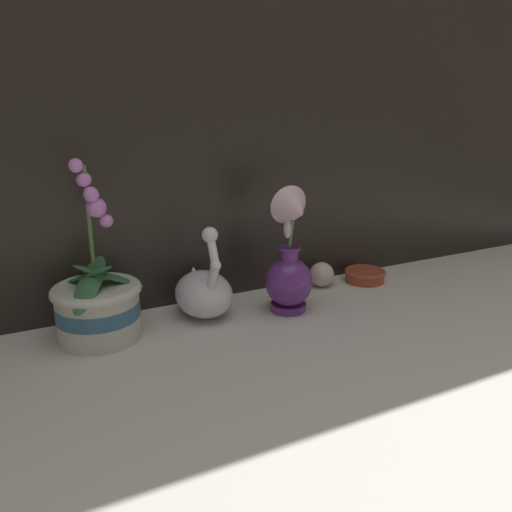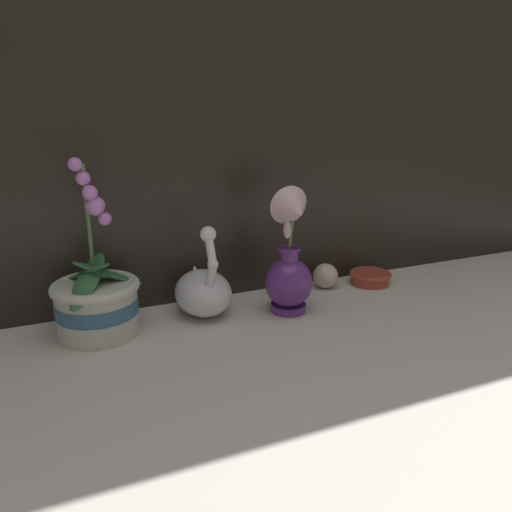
{
  "view_description": "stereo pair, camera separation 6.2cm",
  "coord_description": "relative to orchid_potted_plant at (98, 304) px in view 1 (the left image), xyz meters",
  "views": [
    {
      "loc": [
        -0.46,
        -0.85,
        0.46
      ],
      "look_at": [
        0.02,
        0.11,
        0.13
      ],
      "focal_mm": 35.0,
      "sensor_mm": 36.0,
      "label": 1
    },
    {
      "loc": [
        -0.4,
        -0.88,
        0.46
      ],
      "look_at": [
        0.02,
        0.11,
        0.13
      ],
      "focal_mm": 35.0,
      "sensor_mm": 36.0,
      "label": 2
    }
  ],
  "objects": [
    {
      "name": "ground_plane",
      "position": [
        0.33,
        -0.12,
        -0.07
      ],
      "size": [
        2.8,
        2.8,
        0.0
      ],
      "primitive_type": "plane",
      "color": "beige"
    },
    {
      "name": "window_backdrop",
      "position": [
        0.33,
        0.12,
        0.53
      ],
      "size": [
        2.8,
        0.03,
        1.2
      ],
      "color": "black",
      "rests_on": "ground_plane"
    },
    {
      "name": "orchid_potted_plant",
      "position": [
        0.0,
        0.0,
        0.0
      ],
      "size": [
        0.19,
        0.21,
        0.36
      ],
      "color": "beige",
      "rests_on": "ground_plane"
    },
    {
      "name": "swan_figurine",
      "position": [
        0.23,
        0.01,
        -0.02
      ],
      "size": [
        0.13,
        0.18,
        0.22
      ],
      "color": "white",
      "rests_on": "ground_plane"
    },
    {
      "name": "blue_vase",
      "position": [
        0.41,
        -0.05,
        0.04
      ],
      "size": [
        0.11,
        0.11,
        0.29
      ],
      "color": "#602D7F",
      "rests_on": "ground_plane"
    },
    {
      "name": "glass_sphere",
      "position": [
        0.57,
        0.05,
        -0.04
      ],
      "size": [
        0.06,
        0.06,
        0.06
      ],
      "color": "beige",
      "rests_on": "ground_plane"
    },
    {
      "name": "amber_dish",
      "position": [
        0.69,
        0.03,
        -0.06
      ],
      "size": [
        0.11,
        0.11,
        0.03
      ],
      "color": "#A8422D",
      "rests_on": "ground_plane"
    }
  ]
}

